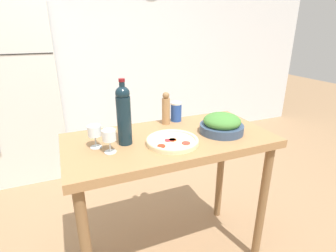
{
  "coord_description": "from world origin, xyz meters",
  "views": [
    {
      "loc": [
        -0.58,
        -1.36,
        1.58
      ],
      "look_at": [
        0.0,
        0.03,
        1.01
      ],
      "focal_mm": 28.0,
      "sensor_mm": 36.0,
      "label": 1
    }
  ],
  "objects_px": {
    "wine_bottle": "(124,114)",
    "salad_bowl": "(222,124)",
    "pepper_mill": "(166,109)",
    "homemade_pizza": "(172,141)",
    "wine_glass_far": "(95,132)",
    "refrigerator": "(22,91)",
    "wine_glass_near": "(109,137)",
    "salt_canister": "(176,112)"
  },
  "relations": [
    {
      "from": "wine_bottle",
      "to": "salad_bowl",
      "type": "bearing_deg",
      "value": -6.67
    },
    {
      "from": "pepper_mill",
      "to": "homemade_pizza",
      "type": "distance_m",
      "value": 0.34
    },
    {
      "from": "salad_bowl",
      "to": "homemade_pizza",
      "type": "xyz_separation_m",
      "value": [
        -0.35,
        -0.03,
        -0.04
      ]
    },
    {
      "from": "wine_glass_far",
      "to": "pepper_mill",
      "type": "relative_size",
      "value": 0.58
    },
    {
      "from": "wine_glass_far",
      "to": "refrigerator",
      "type": "bearing_deg",
      "value": 106.5
    },
    {
      "from": "wine_bottle",
      "to": "wine_glass_far",
      "type": "height_order",
      "value": "wine_bottle"
    },
    {
      "from": "refrigerator",
      "to": "homemade_pizza",
      "type": "distance_m",
      "value": 2.09
    },
    {
      "from": "wine_glass_far",
      "to": "salad_bowl",
      "type": "relative_size",
      "value": 0.47
    },
    {
      "from": "refrigerator",
      "to": "pepper_mill",
      "type": "height_order",
      "value": "refrigerator"
    },
    {
      "from": "wine_glass_near",
      "to": "salad_bowl",
      "type": "height_order",
      "value": "wine_glass_near"
    },
    {
      "from": "refrigerator",
      "to": "wine_glass_far",
      "type": "bearing_deg",
      "value": -73.5
    },
    {
      "from": "wine_glass_far",
      "to": "homemade_pizza",
      "type": "bearing_deg",
      "value": -15.5
    },
    {
      "from": "wine_glass_far",
      "to": "pepper_mill",
      "type": "distance_m",
      "value": 0.54
    },
    {
      "from": "pepper_mill",
      "to": "homemade_pizza",
      "type": "bearing_deg",
      "value": -105.86
    },
    {
      "from": "wine_bottle",
      "to": "wine_glass_far",
      "type": "distance_m",
      "value": 0.19
    },
    {
      "from": "wine_glass_near",
      "to": "homemade_pizza",
      "type": "distance_m",
      "value": 0.36
    },
    {
      "from": "wine_glass_near",
      "to": "refrigerator",
      "type": "bearing_deg",
      "value": 107.48
    },
    {
      "from": "salad_bowl",
      "to": "homemade_pizza",
      "type": "height_order",
      "value": "salad_bowl"
    },
    {
      "from": "pepper_mill",
      "to": "homemade_pizza",
      "type": "relative_size",
      "value": 0.74
    },
    {
      "from": "wine_bottle",
      "to": "pepper_mill",
      "type": "height_order",
      "value": "wine_bottle"
    },
    {
      "from": "wine_glass_near",
      "to": "salad_bowl",
      "type": "distance_m",
      "value": 0.71
    },
    {
      "from": "wine_bottle",
      "to": "refrigerator",
      "type": "bearing_deg",
      "value": 111.21
    },
    {
      "from": "wine_bottle",
      "to": "salt_canister",
      "type": "xyz_separation_m",
      "value": [
        0.43,
        0.24,
        -0.11
      ]
    },
    {
      "from": "pepper_mill",
      "to": "homemade_pizza",
      "type": "xyz_separation_m",
      "value": [
        -0.09,
        -0.32,
        -0.09
      ]
    },
    {
      "from": "pepper_mill",
      "to": "wine_glass_far",
      "type": "bearing_deg",
      "value": -158.04
    },
    {
      "from": "salad_bowl",
      "to": "homemade_pizza",
      "type": "bearing_deg",
      "value": -174.46
    },
    {
      "from": "wine_bottle",
      "to": "salt_canister",
      "type": "relative_size",
      "value": 2.76
    },
    {
      "from": "wine_glass_near",
      "to": "wine_glass_far",
      "type": "xyz_separation_m",
      "value": [
        -0.06,
        0.09,
        0.0
      ]
    },
    {
      "from": "refrigerator",
      "to": "salt_canister",
      "type": "bearing_deg",
      "value": -53.79
    },
    {
      "from": "salad_bowl",
      "to": "salt_canister",
      "type": "height_order",
      "value": "salt_canister"
    },
    {
      "from": "wine_glass_far",
      "to": "pepper_mill",
      "type": "xyz_separation_m",
      "value": [
        0.5,
        0.2,
        0.01
      ]
    },
    {
      "from": "wine_bottle",
      "to": "salad_bowl",
      "type": "distance_m",
      "value": 0.62
    },
    {
      "from": "salad_bowl",
      "to": "homemade_pizza",
      "type": "distance_m",
      "value": 0.36
    },
    {
      "from": "wine_bottle",
      "to": "wine_glass_far",
      "type": "relative_size",
      "value": 2.9
    },
    {
      "from": "wine_glass_far",
      "to": "salad_bowl",
      "type": "height_order",
      "value": "wine_glass_far"
    },
    {
      "from": "refrigerator",
      "to": "salt_canister",
      "type": "height_order",
      "value": "refrigerator"
    },
    {
      "from": "pepper_mill",
      "to": "salad_bowl",
      "type": "xyz_separation_m",
      "value": [
        0.26,
        -0.28,
        -0.05
      ]
    },
    {
      "from": "refrigerator",
      "to": "homemade_pizza",
      "type": "xyz_separation_m",
      "value": [
        0.93,
        -1.87,
        0.03
      ]
    },
    {
      "from": "pepper_mill",
      "to": "wine_bottle",
      "type": "bearing_deg",
      "value": -147.85
    },
    {
      "from": "wine_glass_near",
      "to": "pepper_mill",
      "type": "relative_size",
      "value": 0.58
    },
    {
      "from": "homemade_pizza",
      "to": "wine_glass_far",
      "type": "bearing_deg",
      "value": 164.5
    },
    {
      "from": "wine_bottle",
      "to": "salt_canister",
      "type": "bearing_deg",
      "value": 29.59
    }
  ]
}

